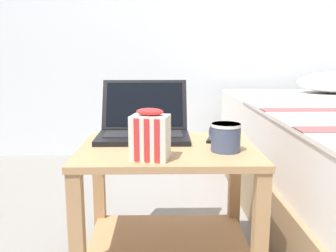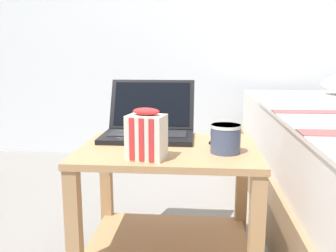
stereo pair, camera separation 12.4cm
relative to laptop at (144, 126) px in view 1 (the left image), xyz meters
name	(u,v)px [view 1 (the left image)]	position (x,y,z in m)	size (l,w,h in m)	color
bedside_table	(168,193)	(0.09, -0.16, -0.21)	(0.61, 0.46, 0.47)	tan
laptop	(144,126)	(0.00, 0.00, 0.00)	(0.34, 0.31, 0.21)	black
mug_front_left	(225,136)	(0.28, -0.22, 0.01)	(0.10, 0.13, 0.09)	#3F4C6B
snack_bag	(150,136)	(0.03, -0.31, 0.03)	(0.13, 0.11, 0.16)	silver
cell_phone	(218,138)	(0.28, -0.05, -0.04)	(0.10, 0.16, 0.01)	black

